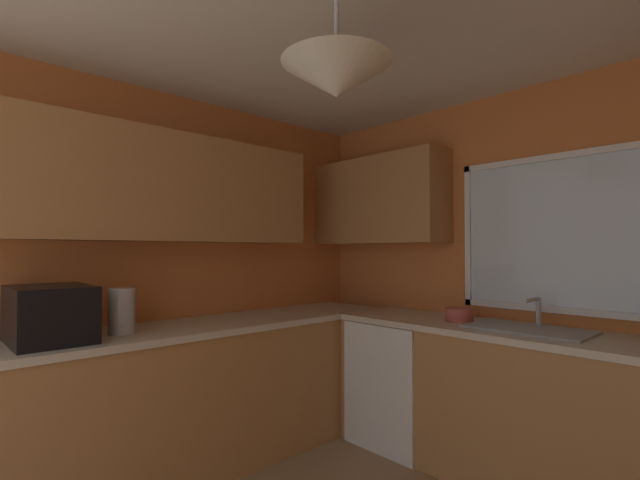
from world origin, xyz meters
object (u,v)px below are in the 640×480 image
microwave (50,314)px  bowl (459,315)px  kettle (122,311)px  dishwasher (402,381)px  sink_assembly (528,329)px

microwave → bowl: (1.11, 2.15, -0.10)m
kettle → bowl: size_ratio=1.38×
dishwasher → sink_assembly: 1.02m
dishwasher → bowl: 0.69m
microwave → sink_assembly: size_ratio=0.71×
bowl → sink_assembly: bearing=0.7°
dishwasher → microwave: microwave is taller
dishwasher → kettle: (-0.64, -1.77, 0.61)m
microwave → bowl: microwave is taller
sink_assembly → bowl: bearing=-179.3°
dishwasher → microwave: (-0.66, -2.12, 0.63)m
sink_assembly → microwave: bearing=-125.7°
sink_assembly → bowl: 0.45m
microwave → kettle: size_ratio=1.85×
dishwasher → kettle: 1.98m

